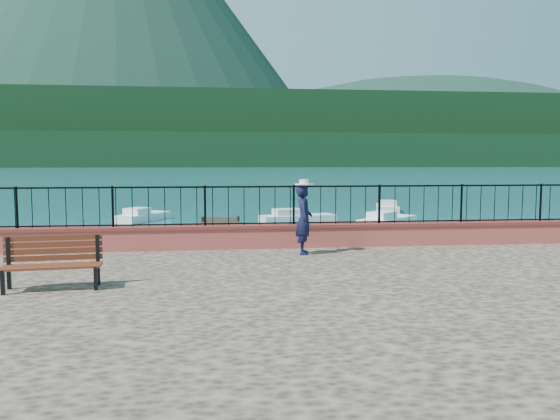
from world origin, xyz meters
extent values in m
plane|color=#19596B|center=(0.00, 0.00, 0.00)|extent=(2000.00, 2000.00, 0.00)
cube|color=#A93D3E|center=(0.00, 3.70, 1.49)|extent=(28.00, 0.46, 0.58)
cube|color=black|center=(0.00, 3.70, 2.25)|extent=(27.00, 0.05, 0.95)
cube|color=#2D231C|center=(-2.00, 12.00, 0.15)|extent=(2.00, 16.00, 0.30)
cube|color=black|center=(0.00, 300.00, 9.00)|extent=(900.00, 60.00, 18.00)
cube|color=black|center=(0.00, 360.00, 22.00)|extent=(900.00, 120.00, 44.00)
cone|color=#142D23|center=(-120.00, 700.00, 190.00)|extent=(560.00, 560.00, 380.00)
ellipsoid|color=#142D23|center=(220.00, 560.00, 0.00)|extent=(448.00, 384.00, 180.00)
cube|color=black|center=(-4.99, -0.32, 1.40)|extent=(1.64, 0.64, 0.40)
cube|color=maroon|center=(-5.02, -0.07, 1.84)|extent=(1.60, 0.24, 0.49)
imported|color=black|center=(-0.21, 2.70, 2.01)|extent=(0.46, 0.64, 1.62)
cylinder|color=white|center=(-0.21, 2.70, 2.88)|extent=(0.44, 0.44, 0.12)
cube|color=silver|center=(-6.28, 8.00, 0.40)|extent=(3.70, 2.78, 0.80)
cube|color=white|center=(5.75, 12.02, 0.40)|extent=(3.47, 2.72, 0.80)
cube|color=white|center=(6.69, 17.65, 0.40)|extent=(3.92, 3.80, 0.80)
cube|color=white|center=(-6.27, 21.42, 0.40)|extent=(2.89, 3.71, 0.80)
cube|color=silver|center=(2.22, 19.51, 0.40)|extent=(4.28, 2.17, 0.80)
cube|color=silver|center=(9.18, 25.39, 0.40)|extent=(2.08, 3.63, 0.80)
camera|label=1|loc=(-2.26, -9.74, 3.37)|focal=35.00mm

